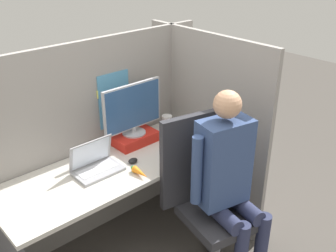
% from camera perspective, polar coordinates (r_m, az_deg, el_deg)
% --- Properties ---
extents(cubicle_panel_back, '(2.18, 0.05, 1.58)m').
position_cam_1_polar(cubicle_panel_back, '(3.05, -11.60, -2.59)').
color(cubicle_panel_back, gray).
rests_on(cubicle_panel_back, ground).
extents(cubicle_panel_right, '(0.04, 1.26, 1.58)m').
position_cam_1_polar(cubicle_panel_right, '(3.25, 5.31, -0.32)').
color(cubicle_panel_right, gray).
rests_on(cubicle_panel_right, ground).
extents(desk, '(1.68, 0.64, 0.76)m').
position_cam_1_polar(desk, '(2.91, -7.68, -8.71)').
color(desk, beige).
rests_on(desk, ground).
extents(paper_box, '(0.34, 0.23, 0.08)m').
position_cam_1_polar(paper_box, '(3.08, -4.93, -1.71)').
color(paper_box, red).
rests_on(paper_box, desk).
extents(monitor, '(0.52, 0.18, 0.40)m').
position_cam_1_polar(monitor, '(2.98, -5.14, 2.51)').
color(monitor, '#B2B2B7').
rests_on(monitor, paper_box).
extents(laptop, '(0.33, 0.21, 0.22)m').
position_cam_1_polar(laptop, '(2.75, -10.42, -5.64)').
color(laptop, '#99999E').
rests_on(laptop, desk).
extents(mouse, '(0.07, 0.05, 0.03)m').
position_cam_1_polar(mouse, '(2.82, -5.12, -5.04)').
color(mouse, black).
rests_on(mouse, desk).
extents(stapler, '(0.04, 0.12, 0.06)m').
position_cam_1_polar(stapler, '(3.21, 2.66, -0.61)').
color(stapler, '#2D2D33').
rests_on(stapler, desk).
extents(carrot_toy, '(0.05, 0.16, 0.05)m').
position_cam_1_polar(carrot_toy, '(2.67, -4.05, -6.77)').
color(carrot_toy, orange).
rests_on(carrot_toy, desk).
extents(office_chair, '(0.55, 0.61, 1.17)m').
position_cam_1_polar(office_chair, '(2.78, 5.49, -10.02)').
color(office_chair, '#2D2D33').
rests_on(office_chair, ground).
extents(person, '(0.47, 0.45, 1.40)m').
position_cam_1_polar(person, '(2.60, 8.84, -7.31)').
color(person, '#282D4C').
rests_on(person, ground).
extents(coffee_mug, '(0.09, 0.09, 0.10)m').
position_cam_1_polar(coffee_mug, '(3.32, -0.17, 0.70)').
color(coffee_mug, white).
rests_on(coffee_mug, desk).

